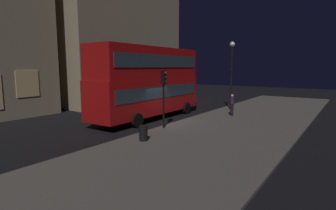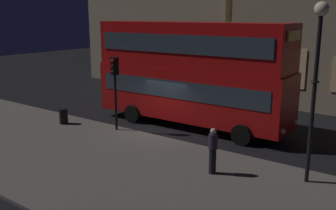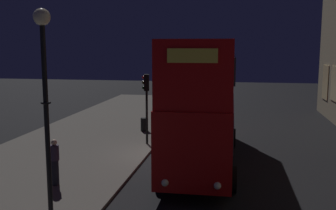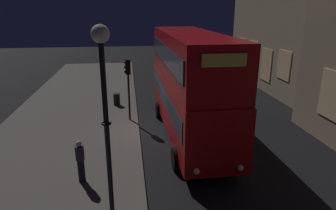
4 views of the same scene
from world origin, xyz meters
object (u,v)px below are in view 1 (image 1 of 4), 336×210
at_px(pedestrian, 232,105).
at_px(litter_bin, 143,133).
at_px(street_lamp, 232,63).
at_px(double_decker_bus, 148,80).
at_px(traffic_light_near_kerb, 164,87).

height_order(pedestrian, litter_bin, pedestrian).
xyz_separation_m(street_lamp, pedestrian, (-3.02, -1.33, -3.36)).
height_order(double_decker_bus, litter_bin, double_decker_bus).
bearing_deg(litter_bin, pedestrian, -6.24).
height_order(traffic_light_near_kerb, pedestrian, traffic_light_near_kerb).
xyz_separation_m(traffic_light_near_kerb, pedestrian, (6.65, -1.91, -1.75)).
bearing_deg(litter_bin, traffic_light_near_kerb, 15.64).
distance_m(double_decker_bus, litter_bin, 7.19).
relative_size(double_decker_bus, pedestrian, 6.22).
bearing_deg(traffic_light_near_kerb, litter_bin, -175.15).
relative_size(traffic_light_near_kerb, pedestrian, 2.12).
bearing_deg(street_lamp, litter_bin, -178.80).
xyz_separation_m(double_decker_bus, street_lamp, (7.28, -3.76, 1.36)).
relative_size(double_decker_bus, litter_bin, 13.24).
xyz_separation_m(traffic_light_near_kerb, litter_bin, (-3.03, -0.85, -2.23)).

